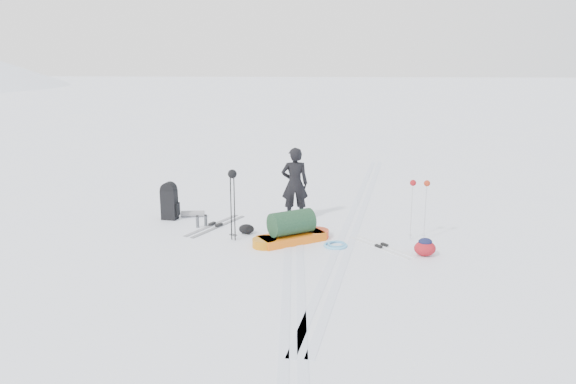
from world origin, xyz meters
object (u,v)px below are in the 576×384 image
at_px(skier, 295,184).
at_px(expedition_rucksack, 172,202).
at_px(pulk_sled, 292,230).
at_px(ski_poles_black, 232,183).

bearing_deg(skier, expedition_rucksack, -3.98).
distance_m(pulk_sled, expedition_rucksack, 3.26).
distance_m(skier, pulk_sled, 1.77).
bearing_deg(pulk_sled, skier, 57.93).
relative_size(skier, ski_poles_black, 1.14).
bearing_deg(expedition_rucksack, ski_poles_black, -32.84).
bearing_deg(ski_poles_black, skier, 29.91).
bearing_deg(expedition_rucksack, pulk_sled, -19.51).
height_order(skier, pulk_sled, skier).
distance_m(skier, ski_poles_black, 2.03).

